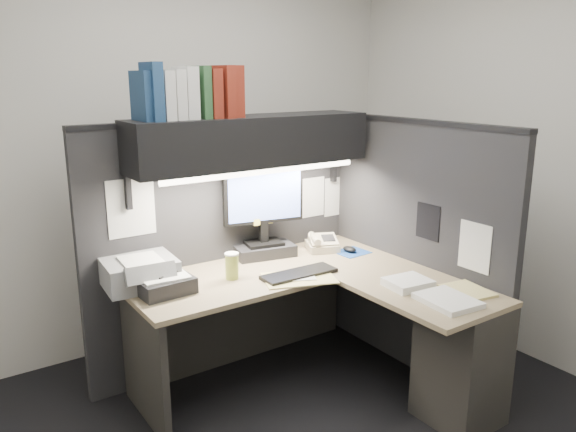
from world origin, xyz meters
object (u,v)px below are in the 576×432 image
at_px(overhead_shelf, 252,141).
at_px(notebook_stack, 164,285).
at_px(coffee_cup, 232,267).
at_px(printer, 139,272).
at_px(keyboard, 299,274).
at_px(desk, 366,333).
at_px(monitor, 264,222).
at_px(telephone, 322,244).

height_order(overhead_shelf, notebook_stack, overhead_shelf).
xyz_separation_m(coffee_cup, printer, (-0.48, 0.20, 0.00)).
xyz_separation_m(overhead_shelf, keyboard, (0.08, -0.39, -0.76)).
height_order(desk, monitor, monitor).
relative_size(keyboard, printer, 1.20).
distance_m(coffee_cup, notebook_stack, 0.41).
distance_m(desk, keyboard, 0.52).
bearing_deg(notebook_stack, keyboard, -15.02).
height_order(overhead_shelf, monitor, overhead_shelf).
bearing_deg(printer, coffee_cup, -18.21).
bearing_deg(notebook_stack, coffee_cup, -2.82).
xyz_separation_m(desk, coffee_cup, (-0.57, 0.55, 0.36)).
height_order(keyboard, printer, printer).
bearing_deg(printer, telephone, 1.44).
height_order(keyboard, coffee_cup, coffee_cup).
distance_m(overhead_shelf, telephone, 0.89).
xyz_separation_m(desk, printer, (-1.06, 0.75, 0.36)).
bearing_deg(coffee_cup, telephone, 10.05).
height_order(monitor, printer, monitor).
bearing_deg(desk, monitor, 103.16).
bearing_deg(overhead_shelf, telephone, -7.52).
bearing_deg(notebook_stack, telephone, 5.64).
distance_m(telephone, printer, 1.26).
bearing_deg(monitor, overhead_shelf, -143.69).
distance_m(desk, coffee_cup, 0.87).
bearing_deg(monitor, notebook_stack, -152.13).
relative_size(overhead_shelf, printer, 3.98).
relative_size(overhead_shelf, notebook_stack, 5.36).
relative_size(desk, notebook_stack, 5.88).
distance_m(printer, notebook_stack, 0.20).
bearing_deg(monitor, printer, -165.04).
xyz_separation_m(desk, monitor, (-0.19, 0.80, 0.52)).
distance_m(overhead_shelf, notebook_stack, 1.01).
distance_m(monitor, printer, 0.88).
relative_size(printer, notebook_stack, 1.34).
relative_size(monitor, telephone, 2.75).
bearing_deg(overhead_shelf, printer, -179.75).
xyz_separation_m(monitor, keyboard, (-0.03, -0.44, -0.22)).
bearing_deg(coffee_cup, overhead_shelf, 37.08).
bearing_deg(monitor, coffee_cup, -134.86).
xyz_separation_m(coffee_cup, notebook_stack, (-0.41, 0.02, -0.03)).
relative_size(keyboard, notebook_stack, 1.62).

